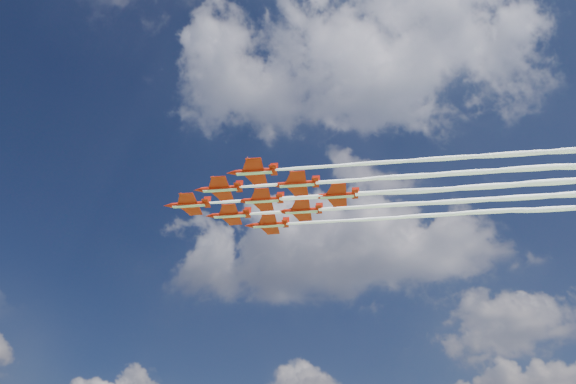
{
  "coord_description": "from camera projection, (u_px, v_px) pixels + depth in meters",
  "views": [
    {
      "loc": [
        34.2,
        -116.79,
        6.76
      ],
      "look_at": [
        5.22,
        -3.38,
        85.71
      ],
      "focal_mm": 35.0,
      "sensor_mm": 36.0,
      "label": 1
    }
  ],
  "objects": [
    {
      "name": "jet_lead",
      "position": [
        409.0,
        191.0,
        141.24
      ],
      "size": [
        120.74,
        22.37,
        3.1
      ],
      "rotation": [
        0.0,
        0.0,
        0.14
      ],
      "color": "red"
    },
    {
      "name": "jet_row2_port",
      "position": [
        451.0,
        174.0,
        135.19
      ],
      "size": [
        120.74,
        22.37,
        3.1
      ],
      "rotation": [
        0.0,
        0.0,
        0.14
      ],
      "color": "red"
    },
    {
      "name": "jet_row2_starb",
      "position": [
        445.0,
        202.0,
        145.53
      ],
      "size": [
        120.74,
        22.37,
        3.1
      ],
      "rotation": [
        0.0,
        0.0,
        0.14
      ],
      "color": "red"
    },
    {
      "name": "jet_row3_port",
      "position": [
        497.0,
        155.0,
        129.13
      ],
      "size": [
        120.74,
        22.37,
        3.1
      ],
      "rotation": [
        0.0,
        0.0,
        0.14
      ],
      "color": "red"
    },
    {
      "name": "jet_row3_centre",
      "position": [
        487.0,
        186.0,
        139.47
      ],
      "size": [
        120.74,
        22.37,
        3.1
      ],
      "rotation": [
        0.0,
        0.0,
        0.14
      ],
      "color": "red"
    },
    {
      "name": "jet_row3_starb",
      "position": [
        479.0,
        213.0,
        149.81
      ],
      "size": [
        120.74,
        22.37,
        3.1
      ],
      "rotation": [
        0.0,
        0.0,
        0.14
      ],
      "color": "red"
    },
    {
      "name": "jet_row4_port",
      "position": [
        534.0,
        169.0,
        133.42
      ],
      "size": [
        120.74,
        22.37,
        3.1
      ],
      "rotation": [
        0.0,
        0.0,
        0.14
      ],
      "color": "red"
    },
    {
      "name": "jet_row4_starb",
      "position": [
        521.0,
        198.0,
        143.76
      ],
      "size": [
        120.74,
        22.37,
        3.1
      ],
      "rotation": [
        0.0,
        0.0,
        0.14
      ],
      "color": "red"
    },
    {
      "name": "jet_tail",
      "position": [
        568.0,
        181.0,
        137.7
      ],
      "size": [
        120.74,
        22.37,
        3.1
      ],
      "rotation": [
        0.0,
        0.0,
        0.14
      ],
      "color": "red"
    }
  ]
}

